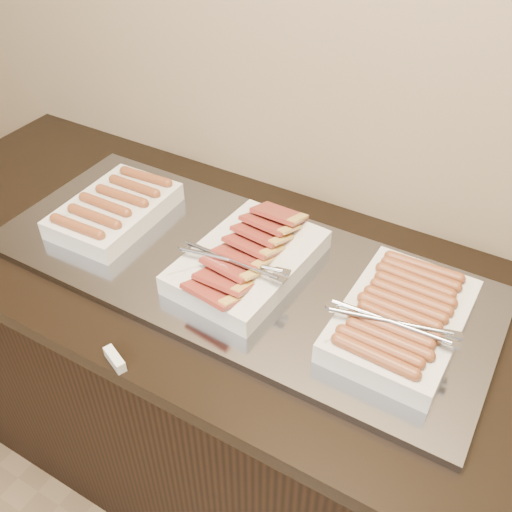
{
  "coord_description": "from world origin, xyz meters",
  "views": [
    {
      "loc": [
        0.53,
        1.28,
        1.81
      ],
      "look_at": [
        0.03,
        2.13,
        0.97
      ],
      "focal_mm": 40.0,
      "sensor_mm": 36.0,
      "label": 1
    }
  ],
  "objects_px": {
    "warming_tray": "(236,268)",
    "dish_center": "(247,259)",
    "dish_left": "(115,209)",
    "dish_right": "(401,317)",
    "counter": "(247,389)"
  },
  "relations": [
    {
      "from": "dish_left",
      "to": "dish_center",
      "type": "bearing_deg",
      "value": -1.86
    },
    {
      "from": "dish_left",
      "to": "dish_center",
      "type": "height_order",
      "value": "dish_center"
    },
    {
      "from": "dish_center",
      "to": "dish_right",
      "type": "distance_m",
      "value": 0.37
    },
    {
      "from": "dish_center",
      "to": "warming_tray",
      "type": "bearing_deg",
      "value": 177.18
    },
    {
      "from": "counter",
      "to": "dish_right",
      "type": "height_order",
      "value": "dish_right"
    },
    {
      "from": "warming_tray",
      "to": "counter",
      "type": "bearing_deg",
      "value": 0.0
    },
    {
      "from": "dish_left",
      "to": "dish_center",
      "type": "relative_size",
      "value": 0.83
    },
    {
      "from": "warming_tray",
      "to": "dish_center",
      "type": "relative_size",
      "value": 3.1
    },
    {
      "from": "counter",
      "to": "dish_center",
      "type": "relative_size",
      "value": 5.33
    },
    {
      "from": "counter",
      "to": "dish_right",
      "type": "distance_m",
      "value": 0.63
    },
    {
      "from": "dish_left",
      "to": "dish_right",
      "type": "distance_m",
      "value": 0.77
    },
    {
      "from": "dish_left",
      "to": "dish_right",
      "type": "height_order",
      "value": "dish_right"
    },
    {
      "from": "counter",
      "to": "warming_tray",
      "type": "xyz_separation_m",
      "value": [
        -0.02,
        0.0,
        0.46
      ]
    },
    {
      "from": "warming_tray",
      "to": "dish_center",
      "type": "height_order",
      "value": "dish_center"
    },
    {
      "from": "warming_tray",
      "to": "dish_right",
      "type": "bearing_deg",
      "value": -0.54
    }
  ]
}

